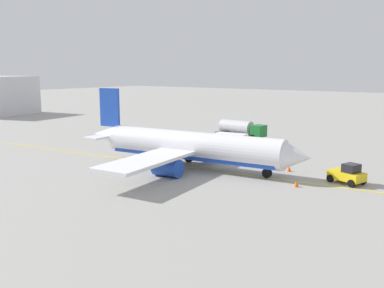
% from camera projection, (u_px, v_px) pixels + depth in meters
% --- Properties ---
extents(ground_plane, '(400.00, 400.00, 0.00)m').
position_uv_depth(ground_plane, '(192.00, 168.00, 52.56)').
color(ground_plane, '#9E9B96').
extents(airplane, '(30.74, 29.31, 9.53)m').
position_uv_depth(airplane, '(188.00, 147.00, 52.37)').
color(airplane, white).
rests_on(airplane, ground).
extents(fuel_tanker, '(9.69, 3.38, 3.15)m').
position_uv_depth(fuel_tanker, '(241.00, 129.00, 74.97)').
color(fuel_tanker, '#2D2D33').
rests_on(fuel_tanker, ground).
extents(pushback_tug, '(4.05, 3.26, 2.20)m').
position_uv_depth(pushback_tug, '(348.00, 174.00, 45.20)').
color(pushback_tug, yellow).
rests_on(pushback_tug, ground).
extents(refueling_worker, '(0.59, 0.63, 1.71)m').
position_uv_depth(refueling_worker, '(248.00, 142.00, 66.07)').
color(refueling_worker, navy).
rests_on(refueling_worker, ground).
extents(safety_cone_nose, '(0.56, 0.56, 0.62)m').
position_uv_depth(safety_cone_nose, '(289.00, 169.00, 50.67)').
color(safety_cone_nose, '#F2590F').
rests_on(safety_cone_nose, ground).
extents(safety_cone_wingtip, '(0.55, 0.55, 0.61)m').
position_uv_depth(safety_cone_wingtip, '(296.00, 184.00, 44.00)').
color(safety_cone_wingtip, '#F2590F').
rests_on(safety_cone_wingtip, ground).
extents(taxi_line_marking, '(70.83, 7.98, 0.01)m').
position_uv_depth(taxi_line_marking, '(192.00, 168.00, 52.56)').
color(taxi_line_marking, yellow).
rests_on(taxi_line_marking, ground).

